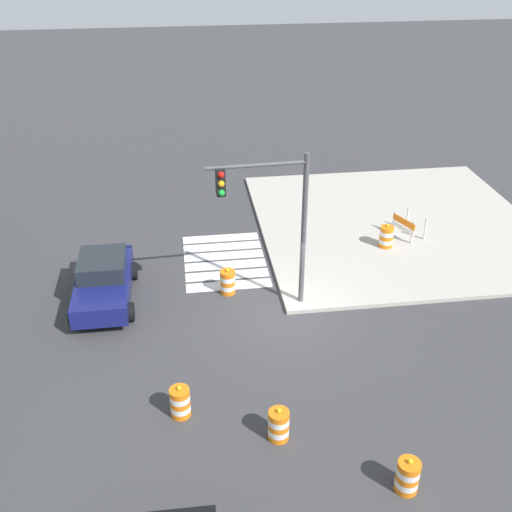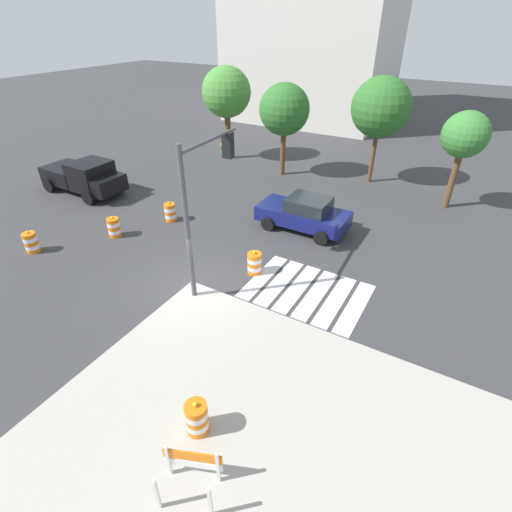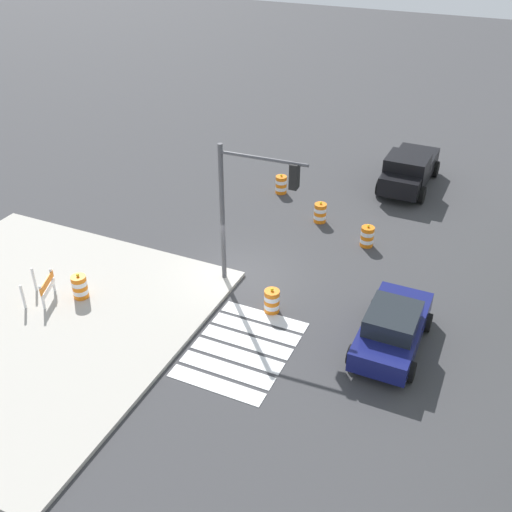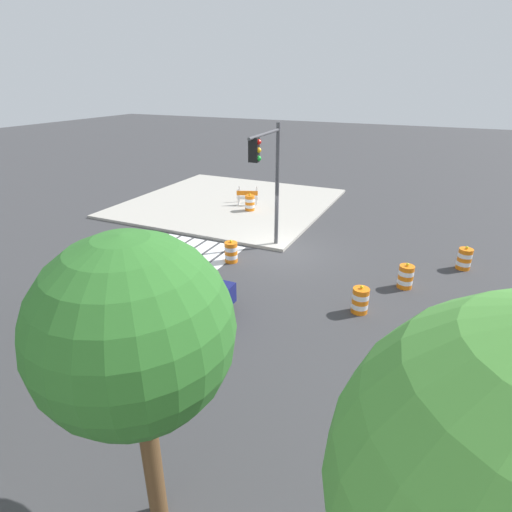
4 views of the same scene
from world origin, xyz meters
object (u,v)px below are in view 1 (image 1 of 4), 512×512
object	(u,v)px
traffic_barrel_on_sidewalk	(386,237)
construction_barricade	(406,225)
traffic_barrel_near_corner	(408,476)
traffic_barrel_median_far	(279,425)
traffic_light_pole	(270,207)
traffic_barrel_median_near	(228,282)
sports_car	(104,280)
traffic_barrel_crosswalk_end	(180,402)

from	to	relation	value
traffic_barrel_on_sidewalk	construction_barricade	size ratio (longest dim) A/B	0.71
traffic_barrel_near_corner	traffic_barrel_median_far	xyz separation A→B (m)	(2.03, 2.77, 0.00)
traffic_barrel_median_far	traffic_light_pole	xyz separation A→B (m)	(5.98, -0.68, 3.46)
traffic_barrel_median_near	traffic_light_pole	bearing A→B (deg)	-130.51
traffic_barrel_on_sidewalk	traffic_light_pole	bearing A→B (deg)	122.88
sports_car	construction_barricade	distance (m)	12.51
sports_car	construction_barricade	world-z (taller)	sports_car
construction_barricade	traffic_light_pole	world-z (taller)	traffic_light_pole
traffic_barrel_crosswalk_end	traffic_light_pole	bearing A→B (deg)	-33.88
traffic_barrel_median_far	construction_barricade	size ratio (longest dim) A/B	0.71
sports_car	traffic_light_pole	distance (m)	6.64
traffic_barrel_crosswalk_end	traffic_barrel_median_near	xyz separation A→B (m)	(5.94, -1.87, 0.00)
traffic_barrel_crosswalk_end	traffic_light_pole	world-z (taller)	traffic_light_pole
sports_car	traffic_barrel_median_far	world-z (taller)	sports_car
traffic_barrel_near_corner	construction_barricade	distance (m)	12.93
traffic_barrel_on_sidewalk	traffic_barrel_near_corner	bearing A→B (deg)	164.09
traffic_barrel_near_corner	traffic_barrel_crosswalk_end	size ratio (longest dim) A/B	1.00
sports_car	traffic_barrel_crosswalk_end	xyz separation A→B (m)	(-6.10, -2.51, -0.36)
construction_barricade	traffic_barrel_near_corner	bearing A→B (deg)	160.30
traffic_barrel_crosswalk_end	traffic_barrel_on_sidewalk	world-z (taller)	traffic_barrel_on_sidewalk
sports_car	traffic_barrel_on_sidewalk	distance (m)	11.31
traffic_barrel_median_far	construction_barricade	distance (m)	12.40
sports_car	traffic_barrel_near_corner	xyz separation A→B (m)	(-9.32, -7.82, -0.36)
traffic_barrel_on_sidewalk	traffic_light_pole	xyz separation A→B (m)	(-3.47, 5.37, 3.31)
traffic_barrel_median_near	construction_barricade	bearing A→B (deg)	-68.94
traffic_light_pole	construction_barricade	bearing A→B (deg)	-57.20
traffic_barrel_crosswalk_end	construction_barricade	distance (m)	13.18
traffic_barrel_median_near	traffic_light_pole	size ratio (longest dim) A/B	0.19
sports_car	traffic_barrel_on_sidewalk	size ratio (longest dim) A/B	4.22
traffic_barrel_median_near	construction_barricade	world-z (taller)	construction_barricade
sports_car	traffic_light_pole	world-z (taller)	traffic_light_pole
traffic_barrel_near_corner	traffic_light_pole	distance (m)	8.98
traffic_barrel_crosswalk_end	traffic_barrel_median_far	xyz separation A→B (m)	(-1.19, -2.54, 0.00)
traffic_barrel_near_corner	traffic_barrel_on_sidewalk	size ratio (longest dim) A/B	1.00
traffic_barrel_crosswalk_end	traffic_light_pole	distance (m)	6.73
traffic_barrel_median_far	traffic_barrel_on_sidewalk	world-z (taller)	traffic_barrel_on_sidewalk
traffic_barrel_crosswalk_end	traffic_barrel_on_sidewalk	distance (m)	11.91
traffic_barrel_crosswalk_end	construction_barricade	bearing A→B (deg)	-47.21
traffic_barrel_near_corner	traffic_barrel_on_sidewalk	xyz separation A→B (m)	(11.49, -3.27, 0.15)
traffic_barrel_median_near	traffic_barrel_on_sidewalk	bearing A→B (deg)	-70.97
traffic_barrel_median_far	traffic_barrel_on_sidewalk	size ratio (longest dim) A/B	1.00
sports_car	traffic_barrel_near_corner	bearing A→B (deg)	-140.00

